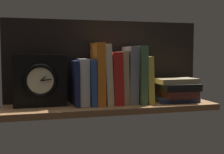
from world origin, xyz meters
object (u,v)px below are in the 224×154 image
framed_clock (40,81)px  book_red_requiem (114,78)px  book_gray_chess (130,75)px  book_yellow_seinlanguage (145,79)px  book_green_romantic (138,74)px  book_tan_shortstories (122,77)px  book_stack_side (177,90)px  book_white_catcher (83,82)px  book_navy_bierce (75,83)px  book_orange_pandolfini (98,74)px  book_blue_modern (91,82)px  book_cream_twain (106,74)px

framed_clock → book_red_requiem: bearing=-0.5°
book_gray_chess → book_yellow_seinlanguage: (6.74, 0.00, -2.07)cm
book_green_romantic → book_yellow_seinlanguage: bearing=0.0°
book_tan_shortstories → book_stack_side: bearing=-7.5°
book_gray_chess → book_stack_side: book_gray_chess is taller
framed_clock → book_tan_shortstories: bearing=-0.4°
book_gray_chess → book_yellow_seinlanguage: size_ratio=1.21×
book_white_catcher → book_yellow_seinlanguage: size_ratio=0.95×
book_navy_bierce → framed_clock: size_ratio=0.88×
book_tan_shortstories → book_green_romantic: size_ratio=0.90×
book_navy_bierce → book_orange_pandolfini: bearing=0.0°
book_white_catcher → book_green_romantic: 24.31cm
book_gray_chess → book_green_romantic: book_green_romantic is taller
book_gray_chess → book_white_catcher: bearing=180.0°
book_orange_pandolfini → book_yellow_seinlanguage: book_orange_pandolfini is taller
book_navy_bierce → book_blue_modern: 6.52cm
book_red_requiem → book_stack_side: (27.86, -3.21, -5.80)cm
book_tan_shortstories → book_white_catcher: bearing=180.0°
book_navy_bierce → book_gray_chess: book_gray_chess is taller
book_white_catcher → book_cream_twain: 10.25cm
book_green_romantic → book_orange_pandolfini: bearing=180.0°
book_tan_shortstories → book_gray_chess: (3.44, 0.00, 1.03)cm
book_cream_twain → book_red_requiem: bearing=0.0°
book_blue_modern → book_cream_twain: 7.21cm
book_tan_shortstories → book_gray_chess: bearing=0.0°
book_red_requiem → book_tan_shortstories: (3.54, 0.00, 0.17)cm
book_yellow_seinlanguage → framed_clock: bearing=179.7°
book_stack_side → book_green_romantic: bearing=169.4°
book_blue_modern → book_red_requiem: 10.28cm
book_yellow_seinlanguage → book_blue_modern: bearing=180.0°
book_navy_bierce → book_yellow_seinlanguage: bearing=0.0°
framed_clock → book_orange_pandolfini: bearing=-0.6°
book_navy_bierce → book_tan_shortstories: (20.22, 0.00, 1.87)cm
book_navy_bierce → book_stack_side: book_navy_bierce is taller
book_blue_modern → book_navy_bierce: bearing=180.0°
book_tan_shortstories → book_green_romantic: 7.22cm
book_white_catcher → book_tan_shortstories: size_ratio=0.86×
book_navy_bierce → book_white_catcher: size_ratio=0.96×
book_white_catcher → book_stack_side: size_ratio=1.02×
book_white_catcher → book_gray_chess: 20.63cm
book_navy_bierce → book_gray_chess: bearing=0.0°
book_orange_pandolfini → book_red_requiem: size_ratio=1.18×
book_navy_bierce → book_gray_chess: (23.66, 0.00, 2.90)cm
book_red_requiem → book_yellow_seinlanguage: size_ratio=1.09×
book_blue_modern → book_red_requiem: (10.16, 0.00, 1.51)cm
book_navy_bierce → book_white_catcher: bearing=0.0°
book_red_requiem → book_yellow_seinlanguage: book_red_requiem is taller
book_orange_pandolfini → book_gray_chess: 14.08cm
book_white_catcher → book_yellow_seinlanguage: (27.22, 0.00, 0.46)cm
framed_clock → book_green_romantic: bearing=-0.4°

